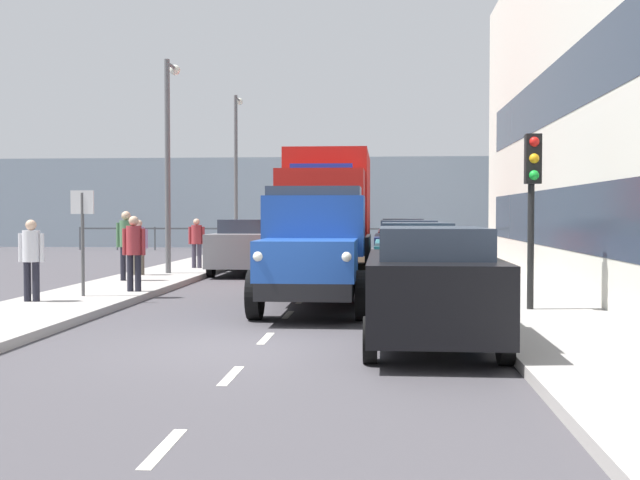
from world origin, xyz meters
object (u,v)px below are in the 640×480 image
object	(u,v)px
pedestrian_by_lamp	(134,247)
car_maroon_kerbside_3	(402,242)
pedestrian_strolling	(31,254)
pedestrian_near_railing	(197,239)
car_navy_kerbside_2	(407,250)
lamp_post_promenade	(169,146)
truck_vintage_blue	(315,251)
traffic_light_near	(532,183)
pedestrian_couple_a	(139,243)
lamp_post_far	(236,160)
car_grey_oppositeside_0	(248,245)
street_sign	(83,224)
car_black_kerbside_near	(431,285)
lorry_cargo_red	(328,208)
car_teal_kerbside_1	(416,262)
pedestrian_with_bag	(126,239)

from	to	relation	value
pedestrian_by_lamp	car_maroon_kerbside_3	bearing A→B (deg)	-120.36
pedestrian_strolling	pedestrian_near_railing	size ratio (longest dim) A/B	1.03
car_navy_kerbside_2	pedestrian_near_railing	bearing A→B (deg)	-23.08
car_navy_kerbside_2	lamp_post_promenade	xyz separation A→B (m)	(7.00, -0.83, 3.01)
truck_vintage_blue	traffic_light_near	world-z (taller)	traffic_light_near
lamp_post_promenade	pedestrian_strolling	bearing A→B (deg)	84.85
car_navy_kerbside_2	car_maroon_kerbside_3	distance (m)	6.00
truck_vintage_blue	traffic_light_near	xyz separation A→B (m)	(-4.04, 0.67, 1.29)
truck_vintage_blue	pedestrian_near_railing	world-z (taller)	truck_vintage_blue
car_navy_kerbside_2	car_maroon_kerbside_3	size ratio (longest dim) A/B	0.99
car_navy_kerbside_2	lamp_post_promenade	size ratio (longest dim) A/B	0.71
pedestrian_couple_a	pedestrian_near_railing	xyz separation A→B (m)	(-0.97, -2.96, 0.01)
pedestrian_by_lamp	traffic_light_near	world-z (taller)	traffic_light_near
pedestrian_by_lamp	lamp_post_far	xyz separation A→B (m)	(0.92, -17.42, 3.13)
pedestrian_near_railing	pedestrian_couple_a	bearing A→B (deg)	71.85
pedestrian_strolling	pedestrian_near_railing	world-z (taller)	pedestrian_strolling
pedestrian_couple_a	lamp_post_far	xyz separation A→B (m)	(-0.43, -12.80, 3.21)
car_navy_kerbside_2	pedestrian_by_lamp	xyz separation A→B (m)	(6.29, 4.73, 0.26)
car_grey_oppositeside_0	pedestrian_by_lamp	xyz separation A→B (m)	(1.35, 7.21, 0.25)
pedestrian_couple_a	street_sign	xyz separation A→B (m)	(-0.58, 5.66, 0.61)
car_black_kerbside_near	lorry_cargo_red	bearing A→B (deg)	-79.91
pedestrian_strolling	pedestrian_near_railing	xyz separation A→B (m)	(-1.02, -9.71, -0.03)
car_navy_kerbside_2	lamp_post_far	world-z (taller)	lamp_post_far
truck_vintage_blue	lamp_post_far	size ratio (longest dim) A/B	0.81
car_maroon_kerbside_3	street_sign	xyz separation A→B (m)	(7.06, 11.78, 0.79)
pedestrian_by_lamp	street_sign	xyz separation A→B (m)	(0.78, 1.05, 0.53)
lorry_cargo_red	car_grey_oppositeside_0	size ratio (longest dim) A/B	1.75
truck_vintage_blue	car_teal_kerbside_1	world-z (taller)	truck_vintage_blue
pedestrian_couple_a	pedestrian_strolling	bearing A→B (deg)	89.56
car_maroon_kerbside_3	pedestrian_couple_a	distance (m)	9.79
pedestrian_by_lamp	pedestrian_with_bag	bearing A→B (deg)	-68.29
pedestrian_near_railing	pedestrian_strolling	bearing A→B (deg)	83.99
traffic_light_near	street_sign	bearing A→B (deg)	-10.41
lamp_post_far	street_sign	xyz separation A→B (m)	(-0.15, 18.46, -2.60)
traffic_light_near	lamp_post_promenade	world-z (taller)	lamp_post_promenade
car_black_kerbside_near	pedestrian_near_railing	distance (m)	15.16
lorry_cargo_red	street_sign	world-z (taller)	lorry_cargo_red
car_navy_kerbside_2	pedestrian_with_bag	distance (m)	7.65
car_teal_kerbside_1	pedestrian_strolling	bearing A→B (deg)	10.12
truck_vintage_blue	pedestrian_couple_a	world-z (taller)	truck_vintage_blue
traffic_light_near	car_grey_oppositeside_0	bearing A→B (deg)	-54.94
lorry_cargo_red	car_grey_oppositeside_0	xyz separation A→B (m)	(2.53, 0.28, -1.18)
pedestrian_couple_a	street_sign	bearing A→B (deg)	95.84
car_navy_kerbside_2	pedestrian_by_lamp	distance (m)	7.88
lamp_post_far	street_sign	distance (m)	18.65
car_maroon_kerbside_3	pedestrian_with_bag	size ratio (longest dim) A/B	2.48
car_navy_kerbside_2	lamp_post_promenade	bearing A→B (deg)	-6.72
pedestrian_couple_a	lamp_post_promenade	xyz separation A→B (m)	(-0.64, -0.94, 2.83)
car_black_kerbside_near	car_teal_kerbside_1	xyz separation A→B (m)	(0.00, -5.28, -0.00)
pedestrian_by_lamp	traffic_light_near	size ratio (longest dim) A/B	0.53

